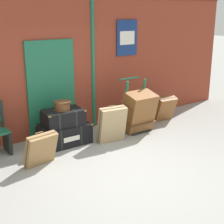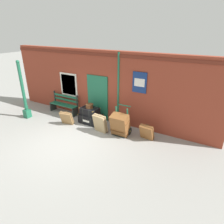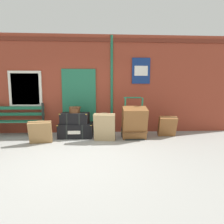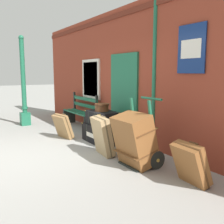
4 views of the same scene
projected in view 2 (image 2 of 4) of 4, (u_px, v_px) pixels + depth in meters
name	position (u px, v px, depth m)	size (l,w,h in m)	color
ground_plane	(67.00, 142.00, 7.48)	(60.00, 60.00, 0.00)	gray
brick_facade	(102.00, 86.00, 8.92)	(10.40, 0.35, 3.20)	brown
lamp_post	(24.00, 97.00, 9.19)	(0.28, 0.28, 2.76)	#1E6647
platform_bench	(64.00, 104.00, 9.98)	(1.60, 0.43, 1.01)	#1E6647
steamer_trunk_base	(91.00, 118.00, 8.97)	(1.02, 0.68, 0.43)	black
steamer_trunk_middle	(90.00, 111.00, 8.82)	(0.85, 0.61, 0.33)	black
round_hatbox	(89.00, 106.00, 8.72)	(0.35, 0.34, 0.18)	brown
porters_trolley	(122.00, 127.00, 8.01)	(0.71, 0.56, 1.21)	black
large_brown_trunk	(120.00, 125.00, 7.80)	(0.70, 0.64, 0.96)	brown
suitcase_umber	(67.00, 118.00, 8.77)	(0.61, 0.42, 0.63)	olive
suitcase_caramel	(147.00, 132.00, 7.56)	(0.55, 0.44, 0.64)	brown
suitcase_cream	(100.00, 123.00, 8.10)	(0.62, 0.40, 0.79)	tan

